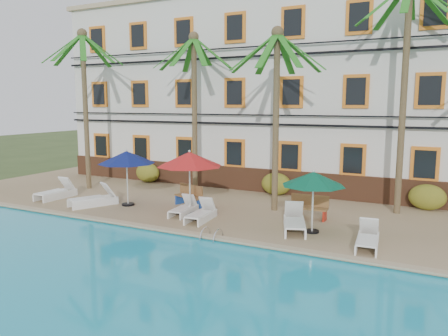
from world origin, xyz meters
The scene contains 24 objects.
ground centered at (0.00, 0.00, 0.00)m, with size 100.00×100.00×0.00m, color #384C23.
pool_deck centered at (0.00, 5.00, 0.12)m, with size 30.00×12.00×0.25m, color tan.
swimming_pool centered at (0.00, -7.00, 0.10)m, with size 26.00×12.00×0.20m, color #1AA4C6.
pool_coping centered at (0.00, -0.90, 0.28)m, with size 30.00×0.35×0.06m, color tan.
hotel_building centered at (0.00, 9.98, 5.37)m, with size 25.40×6.44×10.22m.
palm_a centered at (-8.52, 3.71, 5.48)m, with size 3.98×3.98×8.22m.
palm_b centered at (-2.97, 5.41, 5.30)m, with size 3.98×3.98×7.90m.
palm_c centered at (1.94, 3.68, 5.09)m, with size 3.98×3.98×7.53m.
palm_d centered at (6.62, 5.46, 6.13)m, with size 3.98×3.98×9.35m.
shrub_left centered at (-6.82, 6.60, 0.80)m, with size 1.50×0.90×1.10m, color #2C5016.
shrub_mid centered at (0.94, 6.60, 0.80)m, with size 1.50×0.90×1.10m, color #2C5016.
shrub_right centered at (7.69, 6.60, 0.80)m, with size 1.50×0.90×1.10m, color #2C5016.
umbrella_blue centered at (-4.15, 1.56, 2.38)m, with size 2.49×2.49×2.49m.
umbrella_red centered at (-0.85, 1.41, 2.50)m, with size 2.64×2.64×2.64m.
umbrella_green centered at (4.24, 1.23, 2.14)m, with size 2.22×2.22×2.22m.
lounger_a centered at (-8.12, 1.17, 0.56)m, with size 0.76×2.03×0.96m.
lounger_b centered at (-5.45, 0.84, 0.57)m, with size 1.56×2.18×0.97m.
lounger_c centered at (-1.07, 1.30, 0.50)m, with size 0.74×1.70×0.78m.
lounger_d centered at (0.00, 0.85, 0.52)m, with size 0.79×1.82×0.84m.
lounger_e centered at (3.61, 1.17, 0.56)m, with size 1.38×2.16×0.96m.
lounger_f centered at (6.23, 0.43, 0.53)m, with size 0.82×1.85×0.85m.
bench_left centered at (-1.63, 2.70, 0.72)m, with size 1.57×0.94×0.93m.
bench_right centered at (3.61, 3.00, 0.72)m, with size 1.51×0.52×0.93m.
pool_ladder centered at (1.45, -1.00, 0.25)m, with size 0.54×0.74×0.74m.
Camera 1 is at (8.18, -13.35, 4.74)m, focal length 35.00 mm.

